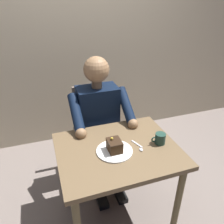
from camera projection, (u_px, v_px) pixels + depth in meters
ground_plane at (117, 213)px, 1.93m from camera, size 14.00×14.00×0.00m
cafe_rear_panel at (74, 14)px, 2.37m from camera, size 6.40×0.12×3.00m
dining_table at (118, 159)px, 1.65m from camera, size 0.87×0.70×0.70m
chair at (96, 127)px, 2.21m from camera, size 0.42×0.42×0.92m
seated_person at (100, 123)px, 2.00m from camera, size 0.53×0.58×1.24m
dessert_plate at (114, 151)px, 1.57m from camera, size 0.26×0.26×0.01m
cake_slice at (114, 145)px, 1.54m from camera, size 0.09×0.11×0.10m
coffee_cup at (160, 138)px, 1.63m from camera, size 0.11×0.08×0.08m
dessert_spoon at (139, 147)px, 1.61m from camera, size 0.05×0.14×0.01m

